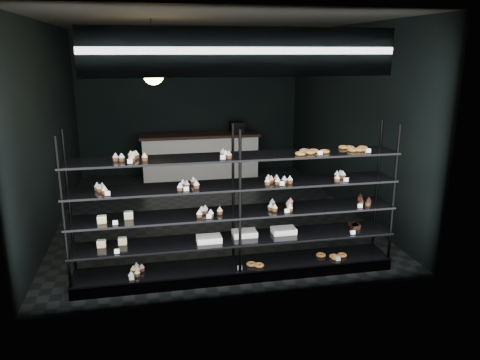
{
  "coord_description": "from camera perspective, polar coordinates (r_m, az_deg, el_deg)",
  "views": [
    {
      "loc": [
        -1.03,
        -7.77,
        2.76
      ],
      "look_at": [
        0.17,
        -1.9,
        1.11
      ],
      "focal_mm": 35.0,
      "sensor_mm": 36.0,
      "label": 1
    }
  ],
  "objects": [
    {
      "name": "room",
      "position": [
        7.92,
        -3.99,
        6.98
      ],
      "size": [
        5.01,
        6.01,
        3.2
      ],
      "color": "black",
      "rests_on": "ground"
    },
    {
      "name": "display_shelf",
      "position": [
        5.82,
        -0.62,
        -6.03
      ],
      "size": [
        4.0,
        0.5,
        1.91
      ],
      "color": "black",
      "rests_on": "room"
    },
    {
      "name": "signage",
      "position": [
        4.95,
        0.45,
        15.34
      ],
      "size": [
        3.3,
        0.05,
        0.5
      ],
      "color": "#0E0D41",
      "rests_on": "room"
    },
    {
      "name": "pendant_lamp",
      "position": [
        6.7,
        -10.51,
        12.56
      ],
      "size": [
        0.29,
        0.29,
        0.87
      ],
      "color": "black",
      "rests_on": "room"
    },
    {
      "name": "service_counter",
      "position": [
        10.58,
        -4.82,
        3.06
      ],
      "size": [
        2.65,
        0.65,
        1.23
      ],
      "color": "silver",
      "rests_on": "room"
    }
  ]
}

